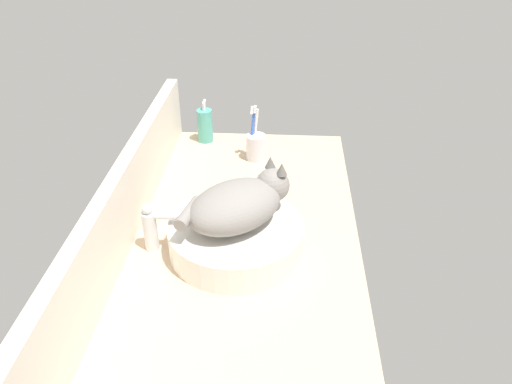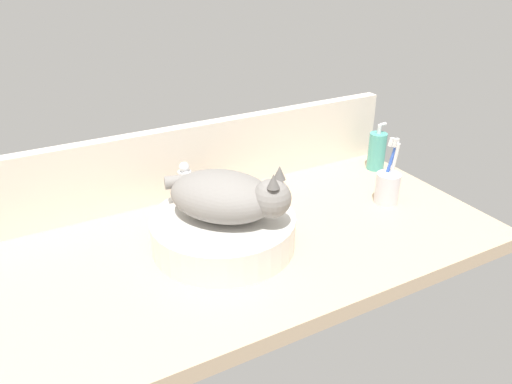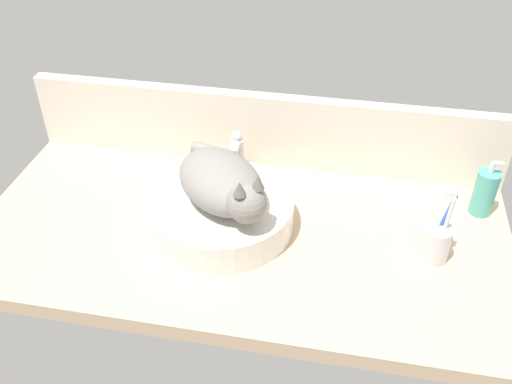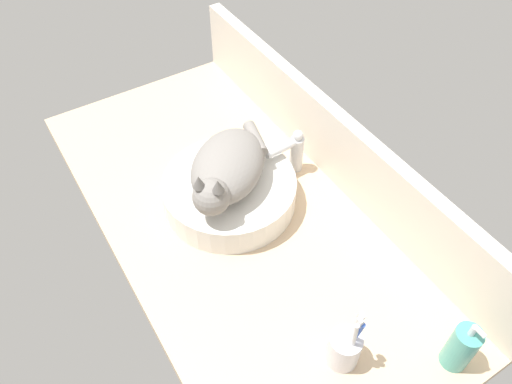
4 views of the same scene
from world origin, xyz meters
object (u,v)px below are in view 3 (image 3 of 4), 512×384
cat (223,183)px  soap_dispenser (485,192)px  faucet (236,154)px  sink_basin (222,213)px  toothbrush_cup (436,241)px

cat → soap_dispenser: (60.54, 18.07, -7.47)cm
faucet → soap_dispenser: (62.44, -3.33, -1.22)cm
sink_basin → soap_dispenser: soap_dispenser is taller
cat → faucet: size_ratio=2.20×
faucet → toothbrush_cup: 54.87cm
cat → faucet: (-1.90, 21.41, -6.25)cm
cat → soap_dispenser: bearing=16.6°
sink_basin → faucet: (-0.93, 20.44, 3.41)cm
cat → soap_dispenser: 63.62cm
sink_basin → cat: 9.75cm
cat → faucet: 22.38cm
faucet → sink_basin: bearing=-87.4°
toothbrush_cup → sink_basin: bearing=177.8°
sink_basin → soap_dispenser: 63.89cm
sink_basin → faucet: size_ratio=2.51×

